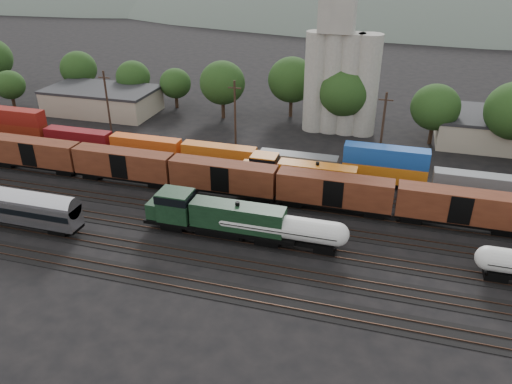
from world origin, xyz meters
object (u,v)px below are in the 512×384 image
(green_locomotive, at_px, (212,215))
(grain_silo, at_px, (341,72))
(tank_car_a, at_px, (280,227))
(orange_locomotive, at_px, (295,173))

(green_locomotive, bearing_deg, grain_silo, 77.11)
(tank_car_a, xyz_separation_m, orange_locomotive, (-1.36, 15.00, 0.08))
(tank_car_a, distance_m, orange_locomotive, 15.06)
(tank_car_a, bearing_deg, grain_silo, 88.66)
(green_locomotive, relative_size, grain_silo, 0.65)
(tank_car_a, relative_size, orange_locomotive, 0.88)
(tank_car_a, relative_size, grain_silo, 0.56)
(tank_car_a, height_order, grain_silo, grain_silo)
(orange_locomotive, xyz_separation_m, grain_silo, (2.32, 26.00, 8.65))
(green_locomotive, distance_m, tank_car_a, 8.43)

